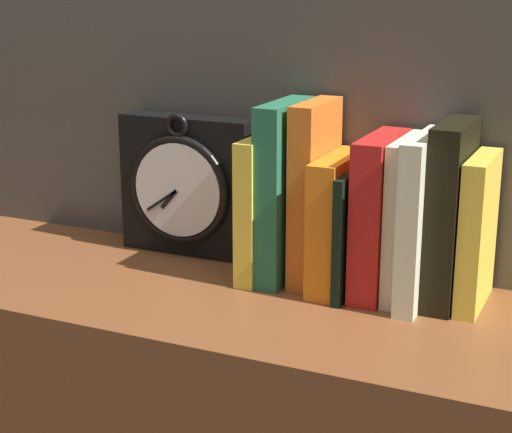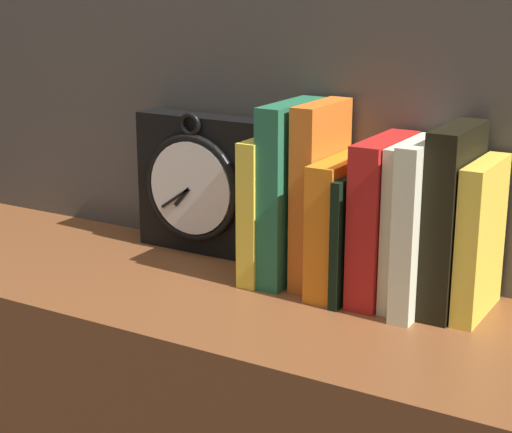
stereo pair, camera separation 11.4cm
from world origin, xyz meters
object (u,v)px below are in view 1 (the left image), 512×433
object	(u,v)px
clock	(187,186)
book_slot1_green	(286,192)
book_slot4_black	(355,230)
book_slot6_cream	(404,218)
book_slot5_red	(379,216)
book_slot8_black	(450,214)
book_slot3_orange	(337,222)
book_slot7_cream	(422,220)
book_slot2_orange	(314,193)
book_slot9_yellow	(478,232)
book_slot0_yellow	(264,206)

from	to	relation	value
clock	book_slot1_green	distance (m)	0.19
book_slot4_black	book_slot6_cream	distance (m)	0.07
book_slot5_red	book_slot8_black	bearing A→B (deg)	3.35
book_slot3_orange	clock	bearing A→B (deg)	170.49
book_slot3_orange	book_slot4_black	xyz separation A→B (m)	(0.03, -0.00, -0.01)
book_slot7_cream	clock	bearing A→B (deg)	172.66
book_slot1_green	book_slot8_black	size ratio (longest dim) A/B	1.05
clock	book_slot2_orange	xyz separation A→B (m)	(0.22, -0.03, 0.02)
book_slot6_cream	book_slot9_yellow	bearing A→B (deg)	2.25
clock	book_slot0_yellow	distance (m)	0.16
clock	book_slot9_yellow	size ratio (longest dim) A/B	1.12
book_slot1_green	book_slot2_orange	bearing A→B (deg)	10.92
book_slot7_cream	book_slot5_red	bearing A→B (deg)	173.66
clock	book_slot6_cream	xyz separation A→B (m)	(0.36, -0.04, 0.00)
book_slot2_orange	book_slot9_yellow	xyz separation A→B (m)	(0.23, -0.00, -0.03)
book_slot5_red	book_slot4_black	bearing A→B (deg)	-170.92
book_slot5_red	book_slot7_cream	distance (m)	0.06
book_slot4_black	book_slot5_red	world-z (taller)	book_slot5_red
book_slot5_red	book_slot9_yellow	size ratio (longest dim) A/B	1.09
book_slot4_black	book_slot7_cream	size ratio (longest dim) A/B	0.76
book_slot7_cream	book_slot9_yellow	xyz separation A→B (m)	(0.07, 0.01, -0.01)
book_slot0_yellow	book_slot6_cream	bearing A→B (deg)	1.03
clock	book_slot2_orange	distance (m)	0.23
book_slot7_cream	book_slot9_yellow	bearing A→B (deg)	11.36
book_slot9_yellow	book_slot2_orange	bearing A→B (deg)	179.34
book_slot9_yellow	book_slot1_green	bearing A→B (deg)	-178.90
book_slot4_black	book_slot8_black	world-z (taller)	book_slot8_black
book_slot3_orange	book_slot9_yellow	bearing A→B (deg)	2.76
book_slot7_cream	book_slot8_black	size ratio (longest dim) A/B	0.93
clock	book_slot0_yellow	world-z (taller)	clock
book_slot1_green	book_slot5_red	bearing A→B (deg)	-1.05
book_slot1_green	book_slot7_cream	xyz separation A→B (m)	(0.20, -0.01, -0.01)
book_slot0_yellow	book_slot5_red	distance (m)	0.17
book_slot8_black	book_slot9_yellow	bearing A→B (deg)	3.41
book_slot5_red	book_slot6_cream	xyz separation A→B (m)	(0.03, 0.00, -0.00)
book_slot6_cream	book_slot0_yellow	bearing A→B (deg)	-178.97
book_slot2_orange	book_slot7_cream	distance (m)	0.16
book_slot7_cream	book_slot9_yellow	distance (m)	0.07
clock	book_slot8_black	size ratio (longest dim) A/B	0.93
book_slot3_orange	book_slot8_black	xyz separation A→B (m)	(0.15, 0.01, 0.03)
book_slot0_yellow	book_slot5_red	bearing A→B (deg)	-0.07
book_slot2_orange	book_slot4_black	bearing A→B (deg)	-13.20
book_slot4_black	book_slot5_red	distance (m)	0.04
clock	book_slot4_black	world-z (taller)	clock
book_slot2_orange	book_slot3_orange	distance (m)	0.05
clock	book_slot5_red	xyz separation A→B (m)	(0.32, -0.04, 0.00)
book_slot4_black	clock	bearing A→B (deg)	170.67
book_slot3_orange	book_slot9_yellow	xyz separation A→B (m)	(0.19, 0.01, 0.01)
book_slot4_black	book_slot7_cream	xyz separation A→B (m)	(0.09, -0.00, 0.03)
book_slot1_green	book_slot4_black	world-z (taller)	book_slot1_green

